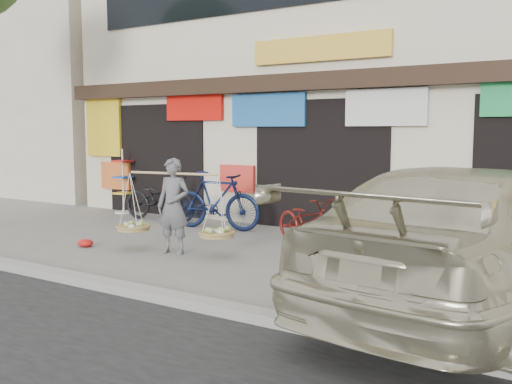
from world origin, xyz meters
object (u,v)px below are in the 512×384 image
Objects in this scene: suv at (475,237)px; street_vendor at (173,210)px; bike_1 at (216,200)px; bike_0 at (160,199)px; bike_2 at (307,221)px; display_rack at (123,187)px.

street_vendor is at bearing 3.31° from suv.
suv is (5.68, -2.62, 0.22)m from bike_1.
suv reaches higher than bike_1.
bike_1 is (1.80, -0.28, 0.10)m from bike_0.
street_vendor is at bearing 164.28° from bike_2.
display_rack is (-9.08, 3.32, -0.18)m from suv.
bike_1 is at bearing 104.23° from bike_2.
bike_0 is 1.16× the size of bike_2.
bike_1 is 3.46m from display_rack.
bike_0 is 1.66m from display_rack.
street_vendor is 1.34× the size of display_rack.
bike_2 is (4.18, -0.73, -0.07)m from bike_0.
bike_0 is (-2.60, 2.57, -0.23)m from street_vendor.
bike_0 is 1.82m from bike_1.
display_rack is (-5.77, 1.15, 0.21)m from bike_2.
bike_0 is at bearing 73.41° from bike_1.
bike_1 is at bearing 99.99° from street_vendor.
display_rack is (-1.60, 0.42, 0.14)m from bike_0.
bike_2 is 5.89m from display_rack.
display_rack is (-4.20, 2.98, -0.09)m from street_vendor.
display_rack reaches higher than bike_1.
display_rack is at bearing 71.08° from bike_0.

